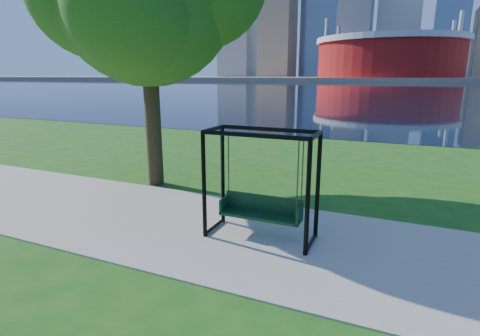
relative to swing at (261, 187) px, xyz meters
The scene contains 7 objects.
ground 1.28m from the swing, 143.45° to the left, with size 900.00×900.00×0.00m, color #1E5114.
path 1.19m from the swing, behind, with size 120.00×4.00×0.03m, color #9E937F.
river 102.45m from the swing, 90.34° to the left, with size 900.00×180.00×0.02m, color black.
far_bank 306.45m from the swing, 90.11° to the left, with size 900.00×228.00×2.00m, color #937F60.
stadium 236.05m from the swing, 92.58° to the left, with size 83.00×83.00×32.00m.
skyline 321.77m from the swing, 90.87° to the left, with size 392.00×66.00×96.50m.
swing is the anchor object (origin of this frame).
Camera 1 is at (3.04, -6.93, 3.15)m, focal length 28.00 mm.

